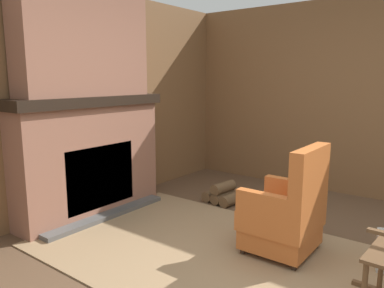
% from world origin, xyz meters
% --- Properties ---
extents(ground_plane, '(14.00, 14.00, 0.00)m').
position_xyz_m(ground_plane, '(0.00, 0.00, 0.00)').
color(ground_plane, brown).
extents(wood_panel_wall_left, '(0.06, 5.78, 2.62)m').
position_xyz_m(wood_panel_wall_left, '(-2.62, 0.00, 1.31)').
color(wood_panel_wall_left, brown).
rests_on(wood_panel_wall_left, ground).
extents(wood_panel_wall_back, '(5.78, 0.09, 2.62)m').
position_xyz_m(wood_panel_wall_back, '(0.03, 2.62, 1.32)').
color(wood_panel_wall_back, brown).
rests_on(wood_panel_wall_back, ground).
extents(fireplace_hearth, '(0.61, 1.89, 1.38)m').
position_xyz_m(fireplace_hearth, '(-2.38, 0.00, 0.68)').
color(fireplace_hearth, '#93604C').
rests_on(fireplace_hearth, ground).
extents(chimney_breast, '(0.35, 1.57, 1.22)m').
position_xyz_m(chimney_breast, '(-2.39, 0.00, 1.99)').
color(chimney_breast, '#93604C').
rests_on(chimney_breast, fireplace_hearth).
extents(area_rug, '(3.40, 2.07, 0.01)m').
position_xyz_m(area_rug, '(-0.58, 0.01, 0.01)').
color(area_rug, '#997A56').
rests_on(area_rug, ground).
extents(armchair, '(0.61, 0.64, 1.01)m').
position_xyz_m(armchair, '(-0.16, 0.42, 0.37)').
color(armchair, '#C6662D').
rests_on(armchair, ground).
extents(firewood_stack, '(0.47, 0.41, 0.26)m').
position_xyz_m(firewood_stack, '(-1.37, 1.27, 0.10)').
color(firewood_stack, brown).
rests_on(firewood_stack, ground).
extents(oil_lamp_vase, '(0.10, 0.10, 0.30)m').
position_xyz_m(oil_lamp_vase, '(-2.43, -0.51, 1.48)').
color(oil_lamp_vase, '#B24C42').
rests_on(oil_lamp_vase, fireplace_hearth).
extents(storage_case, '(0.15, 0.21, 0.12)m').
position_xyz_m(storage_case, '(-2.43, 0.65, 1.43)').
color(storage_case, gray).
rests_on(storage_case, fireplace_hearth).
extents(decorative_plate_on_mantel, '(0.07, 0.29, 0.29)m').
position_xyz_m(decorative_plate_on_mantel, '(-2.45, 0.12, 1.52)').
color(decorative_plate_on_mantel, '#336093').
rests_on(decorative_plate_on_mantel, fireplace_hearth).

